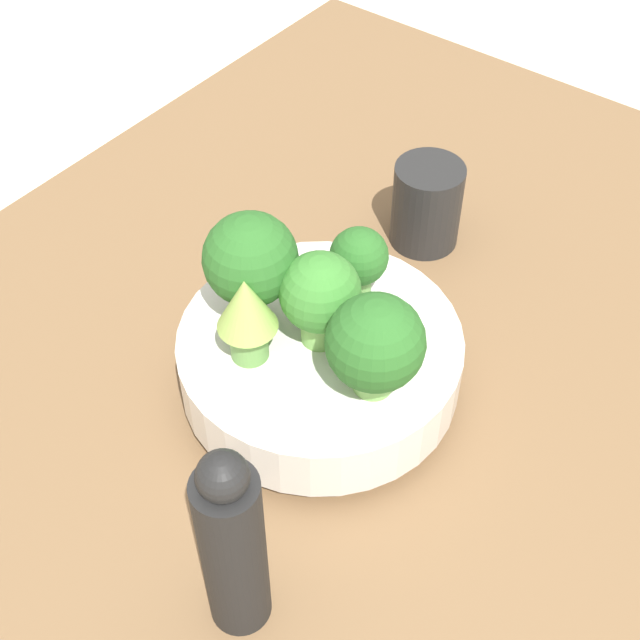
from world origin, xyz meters
The scene contains 10 objects.
ground_plane centered at (0.00, 0.00, 0.00)m, with size 6.00×6.00×0.00m, color beige.
table centered at (0.00, 0.00, 0.02)m, with size 1.12×0.86×0.04m.
bowl centered at (0.02, 0.04, 0.07)m, with size 0.22×0.22×0.06m.
broccoli_floret_front centered at (0.01, -0.02, 0.14)m, with size 0.07×0.07×0.08m.
broccoli_floret_back centered at (0.01, 0.09, 0.16)m, with size 0.07×0.07×0.10m.
romanesco_piece_far centered at (-0.02, 0.07, 0.14)m, with size 0.05×0.05×0.08m.
broccoli_floret_right centered at (0.08, 0.04, 0.14)m, with size 0.05×0.05×0.06m.
broccoli_floret_center centered at (0.02, 0.04, 0.14)m, with size 0.06×0.06×0.08m.
cup centered at (0.23, 0.07, 0.08)m, with size 0.06×0.06×0.08m.
pepper_mill centered at (-0.16, -0.03, 0.12)m, with size 0.04×0.04×0.17m.
Camera 1 is at (-0.34, -0.24, 0.60)m, focal length 50.00 mm.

